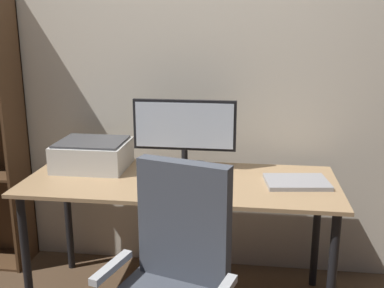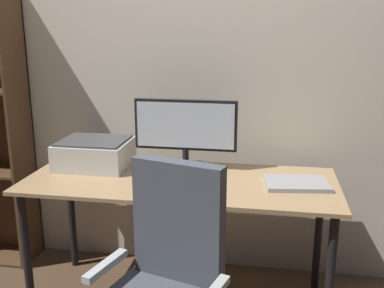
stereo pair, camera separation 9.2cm
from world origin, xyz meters
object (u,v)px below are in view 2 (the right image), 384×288
object	(u,v)px
monitor	(185,129)
coffee_mug	(199,171)
mouse	(209,188)
desk	(180,194)
printer	(95,153)
keyboard	(169,189)
laptop	(297,183)

from	to	relation	value
monitor	coffee_mug	world-z (taller)	monitor
mouse	desk	bearing A→B (deg)	125.64
coffee_mug	printer	world-z (taller)	printer
keyboard	printer	world-z (taller)	printer
coffee_mug	keyboard	bearing A→B (deg)	-123.34
keyboard	mouse	distance (m)	0.20
mouse	printer	distance (m)	0.77
mouse	keyboard	bearing A→B (deg)	173.82
monitor	keyboard	xyz separation A→B (m)	(-0.01, -0.37, -0.22)
desk	laptop	bearing A→B (deg)	0.88
desk	coffee_mug	bearing A→B (deg)	3.79
keyboard	laptop	world-z (taller)	laptop
keyboard	laptop	bearing A→B (deg)	15.86
monitor	keyboard	world-z (taller)	monitor
printer	laptop	bearing A→B (deg)	-6.44
laptop	printer	world-z (taller)	printer
desk	mouse	world-z (taller)	mouse
desk	keyboard	bearing A→B (deg)	-96.30
mouse	printer	world-z (taller)	printer
mouse	laptop	size ratio (longest dim) A/B	0.30
desk	printer	world-z (taller)	printer
mouse	printer	size ratio (longest dim) A/B	0.24
desk	laptop	size ratio (longest dim) A/B	5.19
laptop	coffee_mug	bearing A→B (deg)	172.68
monitor	laptop	bearing A→B (deg)	-16.85
mouse	coffee_mug	xyz separation A→B (m)	(-0.08, 0.15, 0.03)
keyboard	mouse	bearing A→B (deg)	8.30
keyboard	printer	xyz separation A→B (m)	(-0.51, 0.31, 0.07)
desk	keyboard	xyz separation A→B (m)	(-0.02, -0.17, 0.09)
monitor	mouse	size ratio (longest dim) A/B	6.08
monitor	coffee_mug	bearing A→B (deg)	-60.65
desk	coffee_mug	size ratio (longest dim) A/B	16.92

